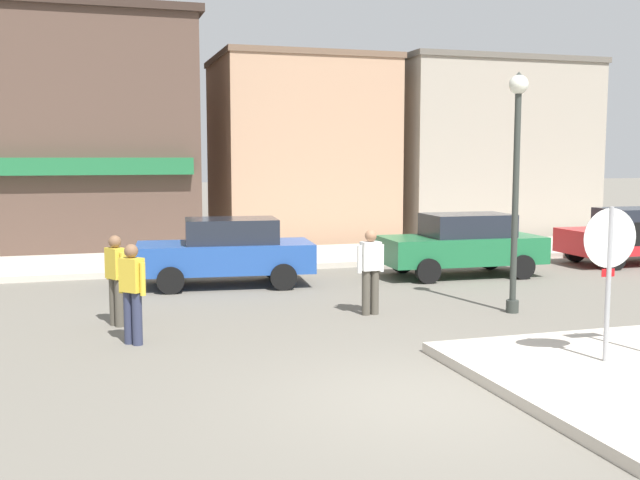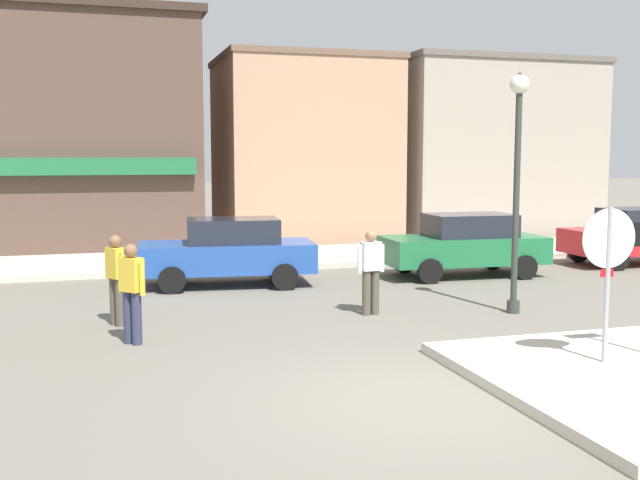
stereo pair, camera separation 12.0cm
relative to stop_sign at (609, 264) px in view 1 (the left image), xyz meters
The scene contains 13 objects.
ground_plane 3.29m from the stop_sign, behind, with size 160.00×160.00×0.00m, color #6B665B.
kerb_far 12.72m from the stop_sign, 103.22° to the left, with size 80.00×4.00×0.15m, color beige.
stop_sign is the anchor object (origin of this frame).
lamp_post 4.23m from the stop_sign, 76.76° to the left, with size 0.36×0.36×4.54m.
parked_car_nearest 9.32m from the stop_sign, 114.07° to the left, with size 4.16×2.20×1.56m.
parked_car_second 8.45m from the stop_sign, 75.56° to the left, with size 4.06×2.00×1.56m.
parked_car_third 11.59m from the stop_sign, 48.43° to the left, with size 4.02×1.92×1.56m.
pedestrian_crossing_near 8.08m from the stop_sign, 142.36° to the left, with size 0.37×0.52×1.61m.
pedestrian_crossing_far 4.87m from the stop_sign, 111.43° to the left, with size 0.56×0.25×1.61m.
pedestrian_kerb_side 7.13m from the stop_sign, 150.53° to the left, with size 0.44×0.47×1.61m.
building_corner_shop 21.26m from the stop_sign, 115.49° to the left, with size 11.52×10.08×7.49m.
building_storefront_left_near 17.61m from the stop_sign, 88.40° to the left, with size 6.03×5.11×6.46m.
building_storefront_left_mid 19.83m from the stop_sign, 67.26° to the left, with size 7.57×7.05×6.56m.
Camera 1 is at (-3.88, -8.13, 2.97)m, focal length 42.00 mm.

